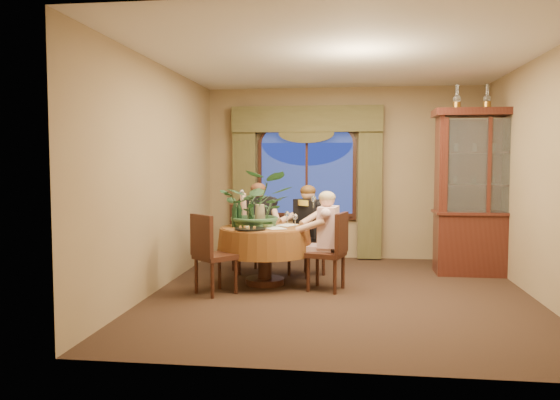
# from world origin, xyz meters

# --- Properties ---
(floor) EXTENTS (5.00, 5.00, 0.00)m
(floor) POSITION_xyz_m (0.00, 0.00, 0.00)
(floor) COLOR black
(floor) RESTS_ON ground
(wall_back) EXTENTS (4.50, 0.00, 4.50)m
(wall_back) POSITION_xyz_m (0.00, 2.50, 1.40)
(wall_back) COLOR olive
(wall_back) RESTS_ON ground
(wall_right) EXTENTS (0.00, 5.00, 5.00)m
(wall_right) POSITION_xyz_m (2.25, 0.00, 1.40)
(wall_right) COLOR olive
(wall_right) RESTS_ON ground
(ceiling) EXTENTS (5.00, 5.00, 0.00)m
(ceiling) POSITION_xyz_m (0.00, 0.00, 2.80)
(ceiling) COLOR white
(ceiling) RESTS_ON wall_back
(window) EXTENTS (1.62, 0.10, 1.32)m
(window) POSITION_xyz_m (-0.60, 2.43, 1.30)
(window) COLOR navy
(window) RESTS_ON wall_back
(arched_transom) EXTENTS (1.60, 0.06, 0.44)m
(arched_transom) POSITION_xyz_m (-0.60, 2.43, 2.08)
(arched_transom) COLOR navy
(arched_transom) RESTS_ON wall_back
(drapery_left) EXTENTS (0.38, 0.14, 2.32)m
(drapery_left) POSITION_xyz_m (-1.63, 2.38, 1.18)
(drapery_left) COLOR #464122
(drapery_left) RESTS_ON floor
(drapery_right) EXTENTS (0.38, 0.14, 2.32)m
(drapery_right) POSITION_xyz_m (0.43, 2.38, 1.18)
(drapery_right) COLOR #464122
(drapery_right) RESTS_ON floor
(swag_valance) EXTENTS (2.45, 0.16, 0.42)m
(swag_valance) POSITION_xyz_m (-0.60, 2.35, 2.28)
(swag_valance) COLOR #464122
(swag_valance) RESTS_ON wall_back
(dining_table) EXTENTS (1.31, 1.31, 0.75)m
(dining_table) POSITION_xyz_m (-0.99, 0.38, 0.38)
(dining_table) COLOR maroon
(dining_table) RESTS_ON floor
(china_cabinet) EXTENTS (1.43, 0.56, 2.32)m
(china_cabinet) POSITION_xyz_m (1.98, 1.37, 1.16)
(china_cabinet) COLOR #38120C
(china_cabinet) RESTS_ON floor
(oil_lamp_left) EXTENTS (0.11, 0.11, 0.34)m
(oil_lamp_left) POSITION_xyz_m (1.57, 1.37, 2.49)
(oil_lamp_left) COLOR #A5722D
(oil_lamp_left) RESTS_ON china_cabinet
(oil_lamp_center) EXTENTS (0.11, 0.11, 0.34)m
(oil_lamp_center) POSITION_xyz_m (1.98, 1.37, 2.49)
(oil_lamp_center) COLOR #A5722D
(oil_lamp_center) RESTS_ON china_cabinet
(oil_lamp_right) EXTENTS (0.11, 0.11, 0.34)m
(oil_lamp_right) POSITION_xyz_m (2.38, 1.37, 2.49)
(oil_lamp_right) COLOR #A5722D
(oil_lamp_right) RESTS_ON china_cabinet
(chair_right) EXTENTS (0.52, 0.52, 0.96)m
(chair_right) POSITION_xyz_m (-0.18, 0.15, 0.48)
(chair_right) COLOR black
(chair_right) RESTS_ON floor
(chair_back_right) EXTENTS (0.59, 0.59, 0.96)m
(chair_back_right) POSITION_xyz_m (-0.49, 1.00, 0.48)
(chair_back_right) COLOR black
(chair_back_right) RESTS_ON floor
(chair_back) EXTENTS (0.56, 0.56, 0.96)m
(chair_back) POSITION_xyz_m (-1.35, 1.13, 0.48)
(chair_back) COLOR black
(chair_back) RESTS_ON floor
(chair_front_left) EXTENTS (0.59, 0.59, 0.96)m
(chair_front_left) POSITION_xyz_m (-1.49, -0.19, 0.48)
(chair_front_left) COLOR black
(chair_front_left) RESTS_ON floor
(person_pink) EXTENTS (0.46, 0.49, 1.23)m
(person_pink) POSITION_xyz_m (-0.16, 0.27, 0.61)
(person_pink) COLOR beige
(person_pink) RESTS_ON floor
(person_back) EXTENTS (0.56, 0.53, 1.29)m
(person_back) POSITION_xyz_m (-1.20, 1.18, 0.65)
(person_back) COLOR black
(person_back) RESTS_ON floor
(person_scarf) EXTENTS (0.62, 0.61, 1.27)m
(person_scarf) POSITION_xyz_m (-0.46, 1.02, 0.64)
(person_scarf) COLOR black
(person_scarf) RESTS_ON floor
(stoneware_vase) EXTENTS (0.15, 0.15, 0.28)m
(stoneware_vase) POSITION_xyz_m (-1.06, 0.46, 0.89)
(stoneware_vase) COLOR #8E7D5B
(stoneware_vase) RESTS_ON dining_table
(centerpiece_plant) EXTENTS (0.95, 1.06, 0.82)m
(centerpiece_plant) POSITION_xyz_m (-1.09, 0.50, 1.36)
(centerpiece_plant) COLOR #345A35
(centerpiece_plant) RESTS_ON dining_table
(olive_bowl) EXTENTS (0.16, 0.16, 0.05)m
(olive_bowl) POSITION_xyz_m (-0.94, 0.30, 0.77)
(olive_bowl) COLOR #4A5C2D
(olive_bowl) RESTS_ON dining_table
(cheese_platter) EXTENTS (0.39, 0.39, 0.02)m
(cheese_platter) POSITION_xyz_m (-1.11, 0.04, 0.76)
(cheese_platter) COLOR black
(cheese_platter) RESTS_ON dining_table
(wine_bottle_0) EXTENTS (0.07, 0.07, 0.33)m
(wine_bottle_0) POSITION_xyz_m (-1.38, 0.45, 0.92)
(wine_bottle_0) COLOR tan
(wine_bottle_0) RESTS_ON dining_table
(wine_bottle_1) EXTENTS (0.07, 0.07, 0.33)m
(wine_bottle_1) POSITION_xyz_m (-1.37, 0.33, 0.92)
(wine_bottle_1) COLOR black
(wine_bottle_1) RESTS_ON dining_table
(wine_bottle_2) EXTENTS (0.07, 0.07, 0.33)m
(wine_bottle_2) POSITION_xyz_m (-1.18, 0.42, 0.92)
(wine_bottle_2) COLOR tan
(wine_bottle_2) RESTS_ON dining_table
(wine_bottle_3) EXTENTS (0.07, 0.07, 0.33)m
(wine_bottle_3) POSITION_xyz_m (-1.32, 0.39, 0.92)
(wine_bottle_3) COLOR black
(wine_bottle_3) RESTS_ON dining_table
(wine_bottle_4) EXTENTS (0.07, 0.07, 0.33)m
(wine_bottle_4) POSITION_xyz_m (-1.16, 0.35, 0.92)
(wine_bottle_4) COLOR black
(wine_bottle_4) RESTS_ON dining_table
(wine_bottle_5) EXTENTS (0.07, 0.07, 0.33)m
(wine_bottle_5) POSITION_xyz_m (-1.21, 0.56, 0.92)
(wine_bottle_5) COLOR black
(wine_bottle_5) RESTS_ON dining_table
(tasting_paper_0) EXTENTS (0.34, 0.37, 0.00)m
(tasting_paper_0) POSITION_xyz_m (-0.84, 0.24, 0.75)
(tasting_paper_0) COLOR white
(tasting_paper_0) RESTS_ON dining_table
(tasting_paper_1) EXTENTS (0.32, 0.36, 0.00)m
(tasting_paper_1) POSITION_xyz_m (-0.72, 0.58, 0.75)
(tasting_paper_1) COLOR white
(tasting_paper_1) RESTS_ON dining_table
(tasting_paper_2) EXTENTS (0.24, 0.32, 0.00)m
(tasting_paper_2) POSITION_xyz_m (-1.07, 0.12, 0.75)
(tasting_paper_2) COLOR white
(tasting_paper_2) RESTS_ON dining_table
(wine_glass_person_pink) EXTENTS (0.07, 0.07, 0.18)m
(wine_glass_person_pink) POSITION_xyz_m (-0.58, 0.33, 0.84)
(wine_glass_person_pink) COLOR silver
(wine_glass_person_pink) RESTS_ON dining_table
(wine_glass_person_back) EXTENTS (0.07, 0.07, 0.18)m
(wine_glass_person_back) POSITION_xyz_m (-1.09, 0.77, 0.84)
(wine_glass_person_back) COLOR silver
(wine_glass_person_back) RESTS_ON dining_table
(wine_glass_person_scarf) EXTENTS (0.07, 0.07, 0.18)m
(wine_glass_person_scarf) POSITION_xyz_m (-0.73, 0.69, 0.84)
(wine_glass_person_scarf) COLOR silver
(wine_glass_person_scarf) RESTS_ON dining_table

